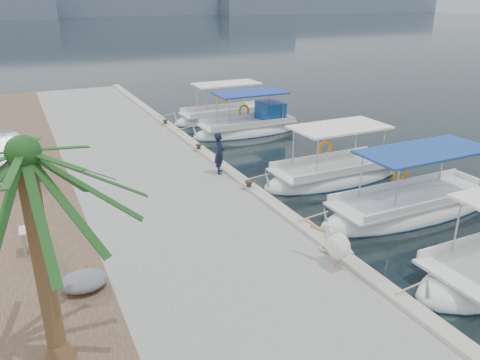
% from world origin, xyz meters
% --- Properties ---
extents(ground, '(400.00, 400.00, 0.00)m').
position_xyz_m(ground, '(0.00, 0.00, 0.00)').
color(ground, black).
rests_on(ground, ground).
extents(concrete_quay, '(6.00, 40.00, 0.50)m').
position_xyz_m(concrete_quay, '(-3.00, 5.00, 0.25)').
color(concrete_quay, gray).
rests_on(concrete_quay, ground).
extents(quay_curb, '(0.44, 40.00, 0.12)m').
position_xyz_m(quay_curb, '(-0.22, 5.00, 0.56)').
color(quay_curb, '#AFAB9B').
rests_on(quay_curb, concrete_quay).
extents(cobblestone_strip, '(4.00, 40.00, 0.50)m').
position_xyz_m(cobblestone_strip, '(-8.00, 5.00, 0.25)').
color(cobblestone_strip, brown).
rests_on(cobblestone_strip, ground).
extents(fishing_caique_b, '(7.62, 2.26, 2.83)m').
position_xyz_m(fishing_caique_b, '(4.39, -1.67, 0.12)').
color(fishing_caique_b, white).
rests_on(fishing_caique_b, ground).
extents(fishing_caique_c, '(6.32, 2.29, 2.83)m').
position_xyz_m(fishing_caique_c, '(3.75, 2.06, 0.13)').
color(fishing_caique_c, white).
rests_on(fishing_caique_c, ground).
extents(fishing_caique_d, '(6.38, 2.20, 2.83)m').
position_xyz_m(fishing_caique_d, '(3.89, 9.92, 0.20)').
color(fishing_caique_d, white).
rests_on(fishing_caique_d, ground).
extents(fishing_caique_e, '(6.46, 2.12, 2.83)m').
position_xyz_m(fishing_caique_e, '(3.82, 13.06, 0.13)').
color(fishing_caique_e, white).
rests_on(fishing_caique_e, ground).
extents(mooring_bollards, '(0.28, 20.28, 0.33)m').
position_xyz_m(mooring_bollards, '(-0.35, 1.50, 0.69)').
color(mooring_bollards, black).
rests_on(mooring_bollards, concrete_quay).
extents(pelican, '(0.82, 1.39, 1.09)m').
position_xyz_m(pelican, '(-0.61, -3.95, 1.06)').
color(pelican, tan).
rests_on(pelican, concrete_quay).
extents(fisherman, '(0.60, 0.70, 1.63)m').
position_xyz_m(fisherman, '(-0.60, 3.55, 1.31)').
color(fisherman, black).
rests_on(fisherman, concrete_quay).
extents(date_palm, '(4.60, 4.60, 5.02)m').
position_xyz_m(date_palm, '(-7.38, -4.45, 4.58)').
color(date_palm, brown).
rests_on(date_palm, cobblestone_strip).
extents(parked_car, '(2.77, 4.65, 1.45)m').
position_xyz_m(parked_car, '(-8.23, 7.43, 1.22)').
color(parked_car, '#A9B1C1').
rests_on(parked_car, cobblestone_strip).
extents(tarp_bundle, '(1.10, 0.90, 0.40)m').
position_xyz_m(tarp_bundle, '(-6.59, -2.27, 0.70)').
color(tarp_bundle, slate).
rests_on(tarp_bundle, cobblestone_strip).
extents(folding_table, '(0.55, 0.55, 0.73)m').
position_xyz_m(folding_table, '(-7.57, 0.04, 1.02)').
color(folding_table, silver).
rests_on(folding_table, cobblestone_strip).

